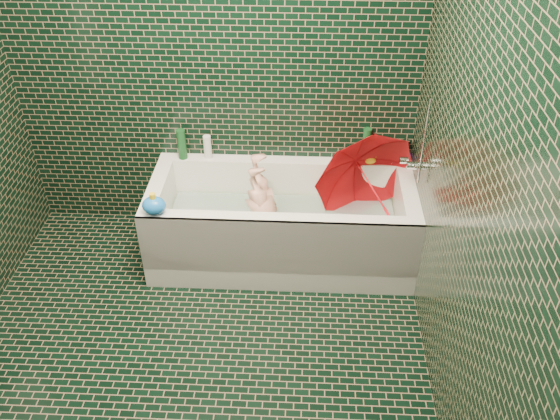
{
  "coord_description": "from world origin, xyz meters",
  "views": [
    {
      "loc": [
        0.59,
        -2.07,
        2.64
      ],
      "look_at": [
        0.45,
        0.82,
        0.51
      ],
      "focal_mm": 38.0,
      "sensor_mm": 36.0,
      "label": 1
    }
  ],
  "objects_px": {
    "bathtub": "(282,230)",
    "rubber_duck": "(371,159)",
    "child": "(268,221)",
    "bath_toy": "(154,205)",
    "umbrella": "(372,187)"
  },
  "relations": [
    {
      "from": "child",
      "to": "bath_toy",
      "type": "bearing_deg",
      "value": -63.47
    },
    {
      "from": "bathtub",
      "to": "umbrella",
      "type": "bearing_deg",
      "value": 4.07
    },
    {
      "from": "umbrella",
      "to": "rubber_duck",
      "type": "relative_size",
      "value": 5.95
    },
    {
      "from": "bathtub",
      "to": "child",
      "type": "height_order",
      "value": "bathtub"
    },
    {
      "from": "umbrella",
      "to": "bath_toy",
      "type": "relative_size",
      "value": 4.15
    },
    {
      "from": "child",
      "to": "rubber_duck",
      "type": "xyz_separation_m",
      "value": [
        0.67,
        0.35,
        0.28
      ]
    },
    {
      "from": "bathtub",
      "to": "bath_toy",
      "type": "bearing_deg",
      "value": -157.51
    },
    {
      "from": "bathtub",
      "to": "rubber_duck",
      "type": "distance_m",
      "value": 0.76
    },
    {
      "from": "bathtub",
      "to": "umbrella",
      "type": "distance_m",
      "value": 0.66
    },
    {
      "from": "rubber_duck",
      "to": "bathtub",
      "type": "bearing_deg",
      "value": -149.17
    },
    {
      "from": "child",
      "to": "rubber_duck",
      "type": "distance_m",
      "value": 0.8
    },
    {
      "from": "bathtub",
      "to": "bath_toy",
      "type": "height_order",
      "value": "bath_toy"
    },
    {
      "from": "rubber_duck",
      "to": "bath_toy",
      "type": "distance_m",
      "value": 1.46
    },
    {
      "from": "child",
      "to": "bathtub",
      "type": "bearing_deg",
      "value": 111.94
    },
    {
      "from": "umbrella",
      "to": "rubber_duck",
      "type": "distance_m",
      "value": 0.28
    }
  ]
}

